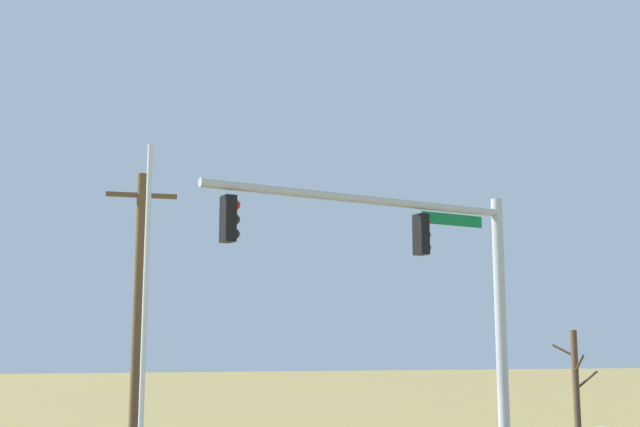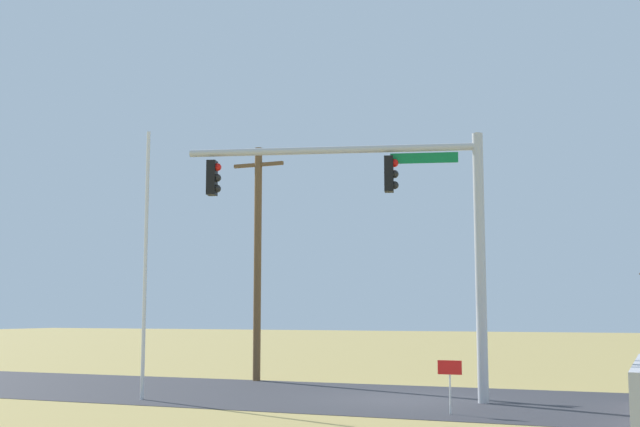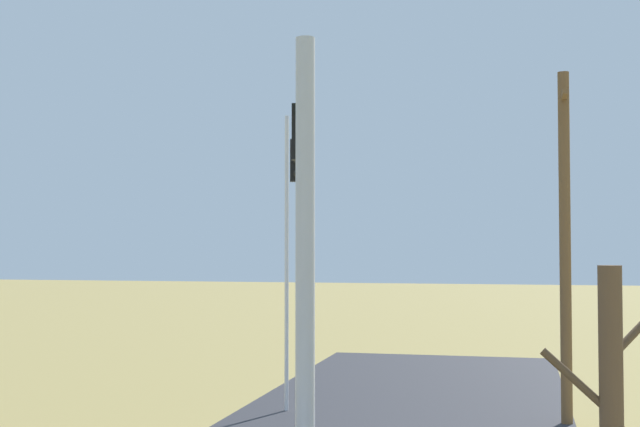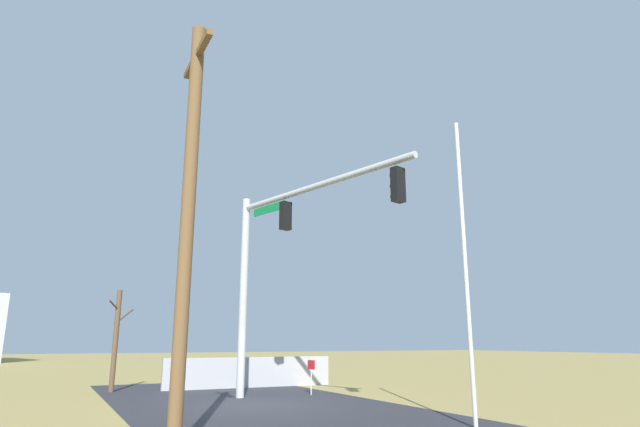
{
  "view_description": "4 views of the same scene",
  "coord_description": "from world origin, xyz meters",
  "px_view_note": "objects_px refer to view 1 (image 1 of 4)",
  "views": [
    {
      "loc": [
        -6.9,
        -18.21,
        3.51
      ],
      "look_at": [
        -2.68,
        -1.58,
        6.27
      ],
      "focal_mm": 44.99,
      "sensor_mm": 36.0,
      "label": 1
    },
    {
      "loc": [
        6.56,
        -21.56,
        2.31
      ],
      "look_at": [
        -1.93,
        -1.15,
        4.99
      ],
      "focal_mm": 46.06,
      "sensor_mm": 36.0,
      "label": 2
    },
    {
      "loc": [
        14.08,
        2.74,
        4.03
      ],
      "look_at": [
        -1.6,
        -0.87,
        4.66
      ],
      "focal_mm": 48.08,
      "sensor_mm": 36.0,
      "label": 3
    },
    {
      "loc": [
        -15.94,
        5.92,
        1.88
      ],
      "look_at": [
        -2.26,
        -1.01,
        5.62
      ],
      "focal_mm": 29.57,
      "sensor_mm": 36.0,
      "label": 4
    }
  ],
  "objects_px": {
    "flagpole": "(144,335)",
    "utility_pole": "(137,316)",
    "signal_mast": "(430,279)",
    "bare_tree": "(576,394)"
  },
  "relations": [
    {
      "from": "signal_mast",
      "to": "flagpole",
      "type": "xyz_separation_m",
      "value": [
        -6.56,
        -2.05,
        -1.32
      ]
    },
    {
      "from": "utility_pole",
      "to": "flagpole",
      "type": "bearing_deg",
      "value": -90.35
    },
    {
      "from": "utility_pole",
      "to": "bare_tree",
      "type": "bearing_deg",
      "value": -1.41
    },
    {
      "from": "signal_mast",
      "to": "utility_pole",
      "type": "height_order",
      "value": "utility_pole"
    },
    {
      "from": "flagpole",
      "to": "bare_tree",
      "type": "distance_m",
      "value": 14.42
    },
    {
      "from": "signal_mast",
      "to": "utility_pole",
      "type": "relative_size",
      "value": 0.96
    },
    {
      "from": "signal_mast",
      "to": "bare_tree",
      "type": "height_order",
      "value": "signal_mast"
    },
    {
      "from": "flagpole",
      "to": "utility_pole",
      "type": "height_order",
      "value": "utility_pole"
    },
    {
      "from": "bare_tree",
      "to": "utility_pole",
      "type": "bearing_deg",
      "value": 178.59
    },
    {
      "from": "flagpole",
      "to": "signal_mast",
      "type": "bearing_deg",
      "value": 17.39
    }
  ]
}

